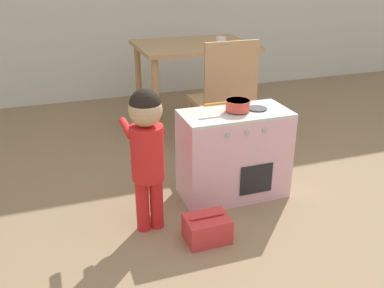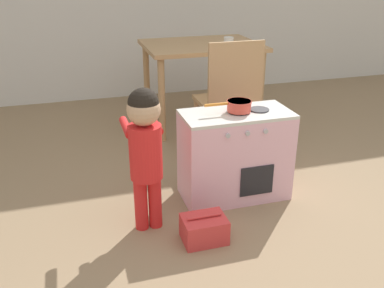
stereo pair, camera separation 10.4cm
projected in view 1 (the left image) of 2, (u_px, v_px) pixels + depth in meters
name	position (u px, v px, depth m)	size (l,w,h in m)	color
ground_plane	(300.00, 273.00, 2.11)	(16.00, 16.00, 0.00)	#8E7556
play_kitchen	(233.00, 154.00, 2.71)	(0.67, 0.35, 0.58)	#EAB2C6
toy_pot	(237.00, 105.00, 2.58)	(0.29, 0.15, 0.07)	#E04C3D
child_figure	(147.00, 142.00, 2.26)	(0.21, 0.33, 0.83)	red
toy_basket	(207.00, 229.00, 2.34)	(0.24, 0.18, 0.16)	#D13838
dining_table	(194.00, 56.00, 3.80)	(1.01, 0.77, 0.74)	tan
dining_chair_near	(224.00, 96.00, 3.20)	(0.41, 0.41, 0.91)	tan
cup_on_table	(221.00, 41.00, 3.65)	(0.08, 0.08, 0.08)	white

